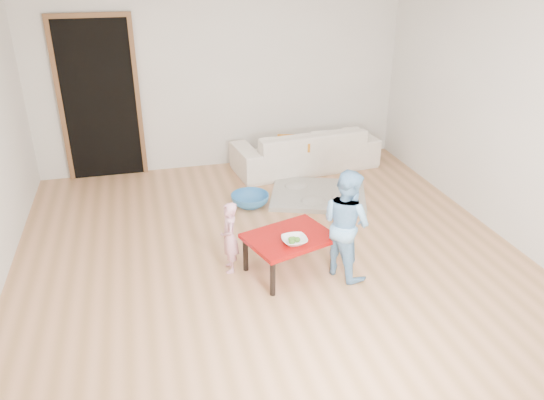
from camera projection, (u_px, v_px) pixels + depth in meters
name	position (u px, v px, depth m)	size (l,w,h in m)	color
floor	(267.00, 249.00, 5.45)	(5.00, 5.00, 0.01)	#AC7A49
back_wall	(221.00, 73.00, 7.09)	(5.00, 0.02, 2.60)	silver
right_wall	(501.00, 109.00, 5.46)	(0.02, 5.00, 2.60)	silver
doorway	(100.00, 101.00, 6.82)	(1.02, 0.08, 2.11)	brown
sofa	(305.00, 148.00, 7.36)	(1.98, 0.77, 0.58)	white
cushion	(293.00, 143.00, 7.11)	(0.44, 0.39, 0.12)	orange
red_table	(289.00, 254.00, 4.99)	(0.77, 0.58, 0.39)	#900907
bowl	(294.00, 240.00, 4.78)	(0.23, 0.23, 0.06)	white
broccoli	(294.00, 241.00, 4.78)	(0.12, 0.12, 0.06)	#2D5919
child_pink	(230.00, 237.00, 4.96)	(0.26, 0.17, 0.70)	pink
child_blue	(346.00, 224.00, 4.84)	(0.51, 0.40, 1.05)	#5BA8D4
basin	(250.00, 200.00, 6.35)	(0.46, 0.46, 0.14)	teal
blanket	(318.00, 195.00, 6.59)	(1.14, 0.95, 0.06)	#AFA89A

